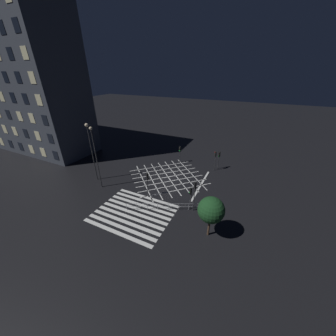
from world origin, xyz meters
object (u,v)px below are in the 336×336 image
(street_lamp_west, at_px, (90,141))
(traffic_light_median_north, at_px, (180,151))
(traffic_light_se_main, at_px, (191,194))
(street_lamp_east, at_px, (95,150))
(traffic_light_ne_cross, at_px, (219,157))
(traffic_light_se_cross, at_px, (195,191))
(traffic_light_median_south, at_px, (147,180))
(traffic_light_ne_main, at_px, (215,157))
(street_tree_near, at_px, (211,210))

(street_lamp_west, bearing_deg, traffic_light_median_north, 50.08)
(traffic_light_se_main, distance_m, street_lamp_east, 14.97)
(street_lamp_east, bearing_deg, traffic_light_ne_cross, 42.83)
(traffic_light_se_cross, bearing_deg, street_lamp_west, 88.21)
(traffic_light_median_south, bearing_deg, traffic_light_se_main, -90.69)
(street_lamp_east, bearing_deg, traffic_light_se_main, 4.15)
(traffic_light_ne_main, bearing_deg, traffic_light_se_main, 88.30)
(traffic_light_median_south, xyz_separation_m, traffic_light_ne_main, (6.85, 12.18, -0.01))
(traffic_light_se_main, bearing_deg, street_lamp_east, 4.15)
(traffic_light_ne_main, relative_size, street_tree_near, 0.76)
(traffic_light_median_north, distance_m, street_tree_near, 18.85)
(traffic_light_median_north, distance_m, traffic_light_ne_cross, 7.51)
(traffic_light_ne_cross, bearing_deg, traffic_light_se_cross, -1.33)
(traffic_light_se_main, xyz_separation_m, street_lamp_east, (-14.41, -1.04, 3.93))
(street_lamp_east, xyz_separation_m, street_tree_near, (17.80, -2.37, -2.78))
(street_lamp_west, bearing_deg, street_tree_near, -10.77)
(traffic_light_ne_cross, relative_size, street_tree_near, 0.70)
(traffic_light_ne_cross, bearing_deg, street_lamp_east, -47.17)
(traffic_light_se_cross, xyz_separation_m, street_tree_near, (2.84, -3.29, 0.42))
(traffic_light_ne_main, bearing_deg, street_lamp_west, 34.66)
(traffic_light_median_south, distance_m, street_tree_near, 10.51)
(traffic_light_ne_cross, bearing_deg, traffic_light_median_north, -85.52)
(traffic_light_median_north, xyz_separation_m, street_tree_near, (10.02, -15.93, 1.06))
(traffic_light_ne_cross, bearing_deg, street_lamp_west, -54.24)
(traffic_light_median_south, bearing_deg, street_tree_near, -109.46)
(traffic_light_se_main, height_order, traffic_light_se_cross, traffic_light_se_cross)
(traffic_light_median_south, bearing_deg, street_lamp_west, 88.08)
(traffic_light_ne_main, xyz_separation_m, street_tree_near, (3.03, -15.67, 0.82))
(traffic_light_se_main, bearing_deg, traffic_light_median_north, -62.10)
(traffic_light_se_main, xyz_separation_m, street_lamp_west, (-16.76, 0.42, 4.51))
(traffic_light_se_main, bearing_deg, traffic_light_ne_main, -91.70)
(traffic_light_se_cross, relative_size, traffic_light_ne_cross, 1.25)
(traffic_light_se_main, bearing_deg, street_lamp_west, -1.45)
(traffic_light_se_main, xyz_separation_m, traffic_light_median_north, (-6.63, 12.52, 0.09))
(traffic_light_ne_main, xyz_separation_m, street_lamp_east, (-14.77, -13.31, 3.60))
(street_lamp_east, bearing_deg, traffic_light_median_north, 60.17)
(traffic_light_se_cross, distance_m, street_tree_near, 4.37)
(traffic_light_se_main, distance_m, traffic_light_ne_cross, 13.14)
(traffic_light_ne_main, bearing_deg, traffic_light_se_cross, 90.87)
(traffic_light_median_north, distance_m, street_lamp_east, 16.10)
(street_tree_near, bearing_deg, traffic_light_ne_main, 100.94)
(traffic_light_median_south, distance_m, traffic_light_ne_main, 13.98)
(traffic_light_se_cross, bearing_deg, traffic_light_ne_cross, -1.33)
(street_lamp_west, height_order, street_tree_near, street_lamp_west)
(traffic_light_median_south, height_order, traffic_light_ne_cross, traffic_light_median_south)
(traffic_light_median_north, relative_size, street_lamp_west, 0.36)
(traffic_light_median_north, height_order, traffic_light_se_cross, traffic_light_se_cross)
(traffic_light_median_north, distance_m, street_lamp_west, 16.39)
(traffic_light_median_north, height_order, traffic_light_ne_main, traffic_light_ne_main)
(street_tree_near, bearing_deg, traffic_light_median_south, 160.54)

